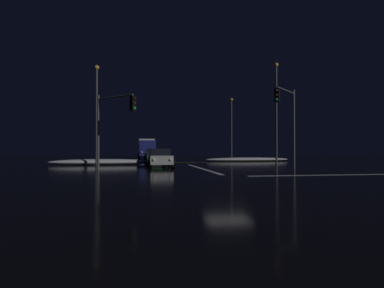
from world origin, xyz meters
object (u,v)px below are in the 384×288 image
streetlamp_right_near (276,106)px  sedan_orange (152,154)px  box_truck (147,148)px  traffic_signal_nw (113,117)px  streetlamp_right_far (231,124)px  sedan_gray (154,155)px  streetlamp_left_near (97,108)px  traffic_signal_ne (287,113)px  sedan_green (155,156)px  sedan_silver (160,158)px

streetlamp_right_near → sedan_orange: bearing=128.4°
box_truck → traffic_signal_nw: size_ratio=1.46×
traffic_signal_nw → streetlamp_right_far: bearing=55.3°
sedan_gray → streetlamp_left_near: (-5.67, -9.06, 4.50)m
traffic_signal_ne → traffic_signal_nw: traffic_signal_ne is taller
sedan_green → streetlamp_left_near: bearing=-155.8°
sedan_gray → streetlamp_right_near: streetlamp_right_near is taller
sedan_green → sedan_gray: (0.19, 6.59, 0.00)m
streetlamp_left_near → traffic_signal_ne: bearing=-22.0°
sedan_silver → sedan_green: bearing=90.6°
streetlamp_right_far → sedan_gray: bearing=-149.3°
sedan_silver → sedan_green: size_ratio=1.00×
sedan_green → streetlamp_right_near: (11.88, -2.46, 4.99)m
sedan_green → traffic_signal_ne: traffic_signal_ne is taller
sedan_silver → traffic_signal_nw: 5.62m
sedan_silver → box_truck: (-0.27, 25.70, 0.91)m
sedan_orange → streetlamp_right_near: size_ratio=0.43×
traffic_signal_nw → streetlamp_right_far: (15.49, 22.38, 1.27)m
traffic_signal_nw → streetlamp_right_near: 16.86m
sedan_gray → traffic_signal_ne: 18.63m
box_truck → streetlamp_left_near: size_ratio=0.90×
box_truck → traffic_signal_nw: 28.88m
sedan_silver → streetlamp_left_near: 7.94m
sedan_green → streetlamp_right_near: size_ratio=0.43×
sedan_silver → box_truck: box_truck is taller
streetlamp_left_near → streetlamp_right_near: bearing=0.0°
box_truck → sedan_silver: bearing=-89.4°
sedan_orange → streetlamp_left_near: size_ratio=0.47×
sedan_green → sedan_gray: size_ratio=1.00×
traffic_signal_nw → sedan_orange: bearing=79.7°
sedan_green → streetlamp_right_far: bearing=48.7°
streetlamp_left_near → sedan_green: bearing=24.2°
sedan_silver → streetlamp_right_near: size_ratio=0.43×
sedan_gray → sedan_green: bearing=-91.6°
traffic_signal_ne → streetlamp_left_near: 16.81m
sedan_gray → traffic_signal_ne: bearing=-57.2°
traffic_signal_ne → sedan_gray: bearing=122.8°
sedan_green → sedan_gray: bearing=88.4°
sedan_silver → traffic_signal_nw: bearing=-141.7°
sedan_gray → traffic_signal_nw: (-3.79, -15.43, 3.11)m
sedan_green → streetlamp_right_near: 13.12m
sedan_orange → streetlamp_left_near: 16.41m
sedan_orange → streetlamp_right_near: streetlamp_right_near is taller
sedan_silver → sedan_gray: bearing=89.4°
sedan_gray → sedan_orange: bearing=89.6°
sedan_green → box_truck: (-0.21, 19.76, 0.91)m
streetlamp_right_far → traffic_signal_nw: bearing=-124.7°
sedan_green → traffic_signal_nw: bearing=-112.2°
sedan_green → streetlamp_left_near: 7.51m
sedan_orange → box_truck: bearing=93.3°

